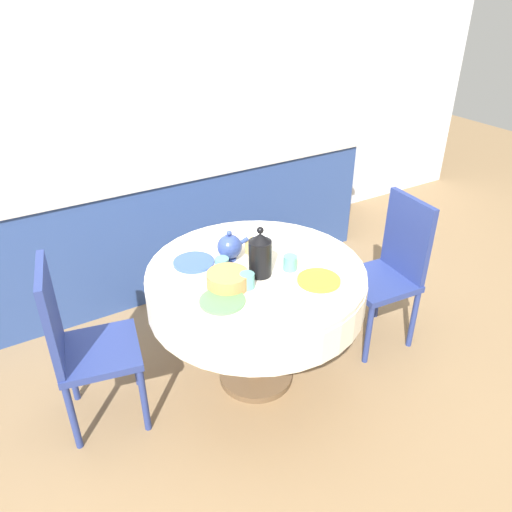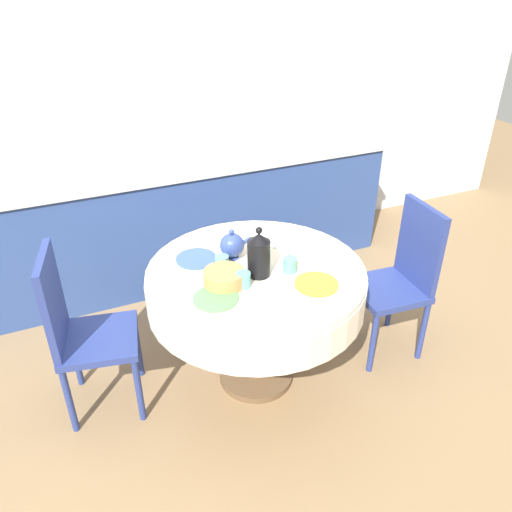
{
  "view_description": "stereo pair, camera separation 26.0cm",
  "coord_description": "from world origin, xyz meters",
  "px_view_note": "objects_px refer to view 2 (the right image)",
  "views": [
    {
      "loc": [
        -1.15,
        -1.93,
        2.16
      ],
      "look_at": [
        0.0,
        0.0,
        0.85
      ],
      "focal_mm": 35.0,
      "sensor_mm": 36.0,
      "label": 1
    },
    {
      "loc": [
        -0.92,
        -2.05,
        2.16
      ],
      "look_at": [
        0.0,
        0.0,
        0.85
      ],
      "focal_mm": 35.0,
      "sensor_mm": 36.0,
      "label": 2
    }
  ],
  "objects_px": {
    "chair_left": "(401,275)",
    "chair_right": "(80,328)",
    "coffee_carafe": "(259,255)",
    "teapot": "(232,245)"
  },
  "relations": [
    {
      "from": "chair_left",
      "to": "chair_right",
      "type": "xyz_separation_m",
      "value": [
        -1.85,
        0.27,
        0.0
      ]
    },
    {
      "from": "chair_right",
      "to": "coffee_carafe",
      "type": "xyz_separation_m",
      "value": [
        0.91,
        -0.25,
        0.35
      ]
    },
    {
      "from": "chair_left",
      "to": "chair_right",
      "type": "relative_size",
      "value": 1.0
    },
    {
      "from": "chair_left",
      "to": "chair_right",
      "type": "bearing_deg",
      "value": 86.59
    },
    {
      "from": "coffee_carafe",
      "to": "chair_left",
      "type": "bearing_deg",
      "value": -1.38
    },
    {
      "from": "chair_left",
      "to": "coffee_carafe",
      "type": "relative_size",
      "value": 3.54
    },
    {
      "from": "chair_left",
      "to": "chair_right",
      "type": "distance_m",
      "value": 1.87
    },
    {
      "from": "teapot",
      "to": "coffee_carafe",
      "type": "bearing_deg",
      "value": -74.65
    },
    {
      "from": "chair_left",
      "to": "coffee_carafe",
      "type": "distance_m",
      "value": 1.0
    },
    {
      "from": "coffee_carafe",
      "to": "chair_right",
      "type": "bearing_deg",
      "value": 164.87
    }
  ]
}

